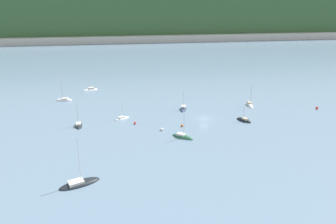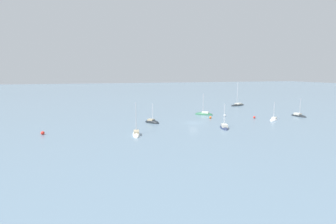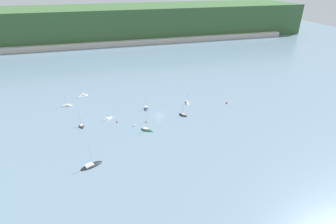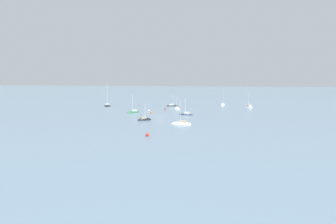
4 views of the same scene
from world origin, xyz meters
name	(u,v)px [view 1 (image 1 of 4)]	position (x,y,z in m)	size (l,w,h in m)	color
ground_plane	(204,119)	(0.00, 0.00, 0.00)	(600.00, 600.00, 0.00)	slate
hillside_ridge	(150,15)	(0.00, 197.17, 16.85)	(429.97, 76.34, 33.70)	#385B33
shore_town_strip	(155,39)	(0.00, 155.49, 2.44)	(365.47, 6.00, 4.88)	beige
sailboat_0	(79,184)	(-34.37, -32.10, 0.09)	(9.07, 6.10, 11.21)	black
sailboat_1	(90,90)	(-37.84, 35.99, 0.12)	(6.30, 3.87, 7.08)	white
sailboat_2	(64,100)	(-46.17, 23.98, 0.08)	(6.10, 2.80, 8.95)	white
sailboat_3	(122,119)	(-25.38, 3.18, 0.08)	(5.02, 4.21, 6.16)	silver
sailboat_4	(244,121)	(11.55, -3.42, 0.07)	(4.46, 5.07, 6.54)	black
sailboat_5	(79,125)	(-38.19, -0.50, 0.10)	(2.73, 5.98, 6.86)	black
sailboat_6	(183,137)	(-9.14, -12.62, 0.08)	(6.10, 5.28, 8.15)	#2D6647
sailboat_7	(250,105)	(18.51, 9.97, 0.10)	(2.58, 6.67, 8.49)	white
sailboat_8	(183,109)	(-5.02, 9.25, 0.13)	(3.67, 6.22, 7.00)	#232D4C
mooring_buoy_0	(317,108)	(39.66, 3.54, 0.43)	(0.86, 0.86, 0.86)	red
mooring_buoy_1	(182,125)	(-7.97, -5.11, 0.36)	(0.73, 0.73, 0.73)	orange
mooring_buoy_2	(135,123)	(-21.61, -1.40, 0.36)	(0.73, 0.73, 0.73)	red
mooring_buoy_3	(162,129)	(-14.20, -7.16, 0.39)	(0.78, 0.78, 0.78)	white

